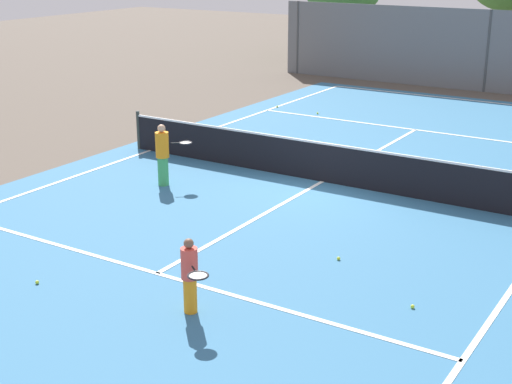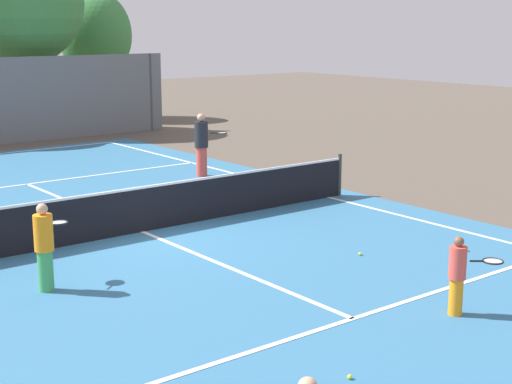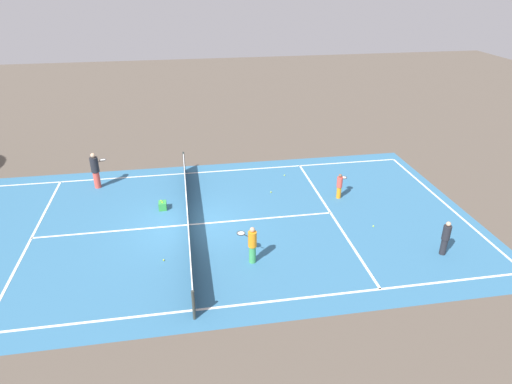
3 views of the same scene
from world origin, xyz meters
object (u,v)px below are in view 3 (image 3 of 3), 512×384
object	(u,v)px
tennis_ball_5	(271,192)
player_0	(95,170)
player_3	(252,244)
tennis_ball_4	(164,260)
player_2	(340,185)
tennis_ball_0	(373,226)
ball_crate	(163,206)
player_1	(446,238)
tennis_ball_3	(284,175)

from	to	relation	value
tennis_ball_5	player_0	bearing A→B (deg)	76.35
player_3	tennis_ball_4	bearing A→B (deg)	79.43
player_2	tennis_ball_0	xyz separation A→B (m)	(-2.88, -0.57, -0.62)
player_2	ball_crate	world-z (taller)	player_2
tennis_ball_0	tennis_ball_5	bearing A→B (deg)	43.04
player_1	ball_crate	world-z (taller)	player_1
tennis_ball_3	player_3	bearing A→B (deg)	158.39
player_1	player_2	distance (m)	5.78
tennis_ball_4	player_3	bearing A→B (deg)	-100.57
tennis_ball_3	tennis_ball_4	xyz separation A→B (m)	(-6.85, 6.26, 0.00)
ball_crate	tennis_ball_4	distance (m)	4.18
player_1	tennis_ball_0	distance (m)	3.08
player_2	ball_crate	distance (m)	8.38
tennis_ball_0	tennis_ball_4	bearing A→B (deg)	96.72
player_2	player_1	bearing A→B (deg)	-155.49
player_0	tennis_ball_4	xyz separation A→B (m)	(-7.06, -3.35, -0.92)
player_0	ball_crate	size ratio (longest dim) A/B	4.14
tennis_ball_3	player_2	bearing A→B (deg)	-145.53
tennis_ball_0	tennis_ball_4	world-z (taller)	same
player_2	tennis_ball_0	size ratio (longest dim) A/B	19.04
tennis_ball_3	player_0	bearing A→B (deg)	88.79
ball_crate	tennis_ball_3	size ratio (longest dim) A/B	6.79
player_3	tennis_ball_3	world-z (taller)	player_3
player_1	ball_crate	size ratio (longest dim) A/B	3.20
player_1	tennis_ball_4	xyz separation A→B (m)	(1.33, 10.66, -0.70)
player_1	player_0	bearing A→B (deg)	59.11
tennis_ball_3	tennis_ball_4	world-z (taller)	same
player_1	player_2	bearing A→B (deg)	24.51
player_0	tennis_ball_0	world-z (taller)	player_0
player_3	tennis_ball_3	xyz separation A→B (m)	(7.47, -2.96, -0.75)
player_2	tennis_ball_5	bearing A→B (deg)	71.11
tennis_ball_5	player_2	bearing A→B (deg)	-108.89
player_3	tennis_ball_4	size ratio (longest dim) A/B	22.90
player_2	tennis_ball_3	xyz separation A→B (m)	(2.93, 2.01, -0.62)
tennis_ball_3	tennis_ball_5	distance (m)	2.17
tennis_ball_0	tennis_ball_3	size ratio (longest dim) A/B	1.00
tennis_ball_4	tennis_ball_5	world-z (taller)	same
tennis_ball_0	tennis_ball_3	bearing A→B (deg)	23.93
player_2	tennis_ball_3	distance (m)	3.61
player_1	player_3	distance (m)	7.40
tennis_ball_5	player_3	bearing A→B (deg)	161.75
player_1	player_2	world-z (taller)	player_1
player_2	tennis_ball_5	xyz separation A→B (m)	(1.07, 3.12, -0.62)
player_2	tennis_ball_4	distance (m)	9.17
player_0	player_3	size ratio (longest dim) A/B	1.23
tennis_ball_4	tennis_ball_3	bearing A→B (deg)	-42.40
ball_crate	player_0	bearing A→B (deg)	48.53
ball_crate	tennis_ball_5	world-z (taller)	ball_crate
ball_crate	tennis_ball_0	world-z (taller)	ball_crate
player_2	player_0	bearing A→B (deg)	74.92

